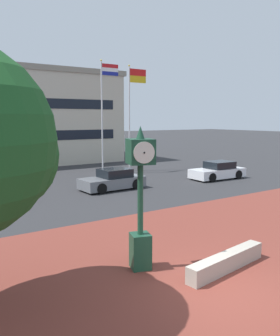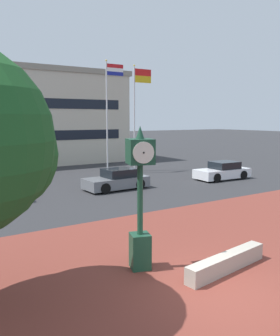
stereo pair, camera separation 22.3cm
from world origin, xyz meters
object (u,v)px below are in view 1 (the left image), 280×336
(car_street_near, at_px, (113,180))
(car_street_distant, at_px, (218,171))
(street_clock, at_px, (140,197))
(flagpole_primary, at_px, (104,108))
(flagpole_secondary, at_px, (131,108))

(car_street_near, xyz_separation_m, car_street_distant, (8.32, -0.90, 0.00))
(street_clock, relative_size, car_street_distant, 1.00)
(street_clock, xyz_separation_m, flagpole_primary, (7.71, 16.76, 3.03))
(street_clock, height_order, flagpole_secondary, flagpole_secondary)
(flagpole_secondary, bearing_deg, car_street_near, -130.90)
(car_street_distant, bearing_deg, flagpole_secondary, 26.67)
(car_street_distant, relative_size, flagpole_primary, 0.47)
(car_street_near, height_order, car_street_distant, same)
(car_street_near, xyz_separation_m, flagpole_primary, (2.60, 6.01, 4.62))
(car_street_near, relative_size, flagpole_secondary, 0.47)
(car_street_near, distance_m, flagpole_primary, 8.02)
(street_clock, distance_m, car_street_distant, 16.73)
(street_clock, relative_size, flagpole_secondary, 0.48)
(flagpole_secondary, bearing_deg, car_street_distant, -65.75)
(car_street_near, bearing_deg, street_clock, 152.34)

